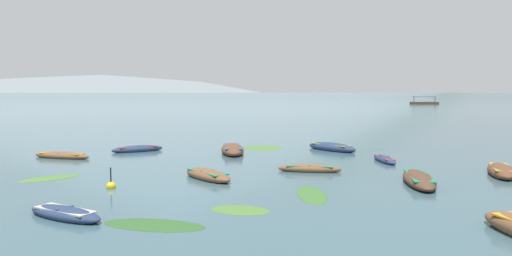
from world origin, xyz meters
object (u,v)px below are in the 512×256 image
at_px(rowboat_5, 65,213).
at_px(rowboat_0, 232,150).
at_px(rowboat_3, 332,147).
at_px(mooring_buoy, 111,186).
at_px(rowboat_4, 138,149).
at_px(rowboat_9, 501,171).
at_px(rowboat_12, 310,169).
at_px(rowboat_7, 62,156).
at_px(ferry_0, 424,103).
at_px(rowboat_11, 384,159).
at_px(rowboat_6, 419,179).
at_px(rowboat_10, 208,175).

bearing_deg(rowboat_5, rowboat_0, 71.95).
xyz_separation_m(rowboat_3, mooring_buoy, (-11.69, -12.13, -0.11)).
height_order(rowboat_4, mooring_buoy, mooring_buoy).
distance_m(rowboat_9, rowboat_12, 9.31).
distance_m(rowboat_7, rowboat_12, 15.36).
distance_m(rowboat_7, mooring_buoy, 10.48).
relative_size(rowboat_5, mooring_buoy, 3.21).
bearing_deg(rowboat_4, ferry_0, 60.06).
bearing_deg(mooring_buoy, rowboat_11, 26.88).
distance_m(rowboat_11, mooring_buoy, 15.47).
relative_size(rowboat_0, rowboat_6, 1.02).
distance_m(rowboat_5, rowboat_7, 14.52).
xyz_separation_m(rowboat_6, rowboat_7, (-18.87, 8.34, -0.03)).
bearing_deg(rowboat_10, rowboat_0, 83.94).
bearing_deg(rowboat_11, rowboat_5, -140.35).
relative_size(rowboat_7, rowboat_10, 1.17).
bearing_deg(rowboat_5, rowboat_9, 21.30).
distance_m(rowboat_3, rowboat_10, 12.78).
distance_m(rowboat_5, rowboat_6, 14.49).
bearing_deg(rowboat_3, mooring_buoy, -133.94).
xyz_separation_m(rowboat_5, rowboat_10, (4.10, 6.56, 0.03)).
relative_size(rowboat_10, rowboat_11, 1.09).
bearing_deg(rowboat_7, rowboat_11, -5.69).
distance_m(rowboat_0, ferry_0, 121.77).
bearing_deg(rowboat_0, rowboat_5, -108.05).
distance_m(rowboat_3, rowboat_12, 8.78).
relative_size(rowboat_7, rowboat_9, 1.02).
xyz_separation_m(rowboat_4, rowboat_12, (10.55, -8.10, -0.01)).
distance_m(rowboat_9, mooring_buoy, 18.38).
bearing_deg(rowboat_7, rowboat_0, 10.86).
xyz_separation_m(rowboat_6, mooring_buoy, (-13.36, -0.58, -0.09)).
xyz_separation_m(rowboat_5, rowboat_6, (13.54, 5.17, 0.04)).
bearing_deg(rowboat_6, rowboat_7, 156.16).
relative_size(rowboat_0, rowboat_5, 1.44).
distance_m(rowboat_7, rowboat_9, 24.54).
height_order(rowboat_7, rowboat_12, same).
height_order(rowboat_3, rowboat_7, rowboat_3).
distance_m(rowboat_0, rowboat_7, 10.57).
xyz_separation_m(rowboat_9, rowboat_11, (-4.40, 4.42, -0.07)).
height_order(rowboat_10, mooring_buoy, mooring_buoy).
bearing_deg(mooring_buoy, rowboat_12, 22.86).
relative_size(rowboat_0, mooring_buoy, 4.62).
height_order(ferry_0, mooring_buoy, ferry_0).
distance_m(rowboat_3, rowboat_7, 17.49).
distance_m(rowboat_0, rowboat_6, 13.37).
bearing_deg(rowboat_6, rowboat_0, 129.43).
bearing_deg(rowboat_0, rowboat_3, 10.17).
height_order(rowboat_10, rowboat_11, rowboat_10).
bearing_deg(rowboat_9, ferry_0, 70.16).
bearing_deg(ferry_0, rowboat_6, -111.57).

